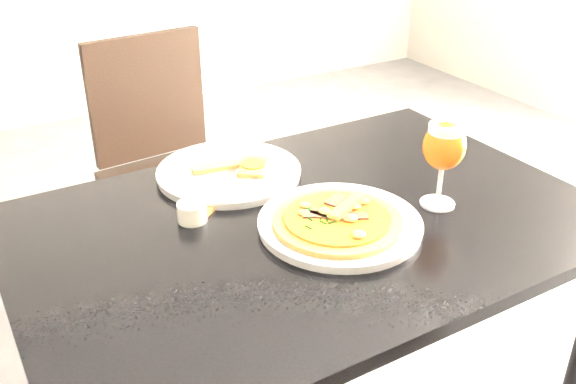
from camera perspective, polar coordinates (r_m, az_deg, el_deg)
dining_table at (r=1.39m, az=1.92°, el=-5.53°), size 1.21×0.81×0.75m
chair_far at (r=2.19m, az=-10.57°, el=2.50°), size 0.46×0.46×0.91m
plate_main at (r=1.30m, az=4.63°, el=-2.85°), size 0.43×0.43×0.02m
pizza at (r=1.28m, az=4.41°, el=-2.47°), size 0.26×0.26×0.03m
plate_second at (r=1.51m, az=-5.27°, el=1.77°), size 0.40×0.40×0.02m
crust_scraps at (r=1.51m, az=-4.16°, el=2.29°), size 0.19×0.13×0.01m
loose_crust at (r=1.37m, az=-7.16°, el=-1.56°), size 0.10×0.08×0.01m
sauce_cup at (r=1.33m, az=-8.54°, el=-1.71°), size 0.06×0.06×0.04m
beer_glass at (r=1.37m, az=13.73°, el=3.94°), size 0.09×0.09×0.19m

